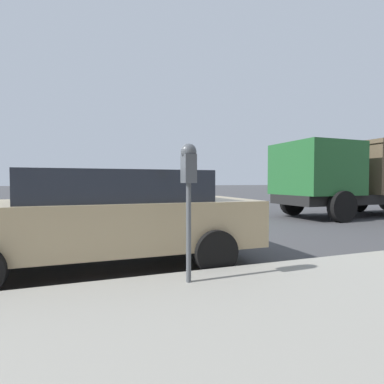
{
  "coord_description": "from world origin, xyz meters",
  "views": [
    {
      "loc": [
        -5.97,
        0.76,
        1.33
      ],
      "look_at": [
        -2.49,
        -0.48,
        1.2
      ],
      "focal_mm": 28.0,
      "sensor_mm": 36.0,
      "label": 1
    }
  ],
  "objects": [
    {
      "name": "dump_truck",
      "position": [
        2.9,
        -10.11,
        1.63
      ],
      "size": [
        2.91,
        8.12,
        2.87
      ],
      "rotation": [
        0.0,
        0.0,
        0.03
      ],
      "color": "black",
      "rests_on": "ground_plane"
    },
    {
      "name": "car_tan",
      "position": [
        -1.09,
        0.42,
        0.8
      ],
      "size": [
        2.13,
        4.75,
        1.5
      ],
      "rotation": [
        0.0,
        0.0,
        -0.01
      ],
      "color": "tan",
      "rests_on": "ground_plane"
    },
    {
      "name": "ground_plane",
      "position": [
        0.0,
        0.0,
        0.0
      ],
      "size": [
        220.0,
        220.0,
        0.0
      ],
      "primitive_type": "plane",
      "color": "#424244"
    },
    {
      "name": "parking_meter",
      "position": [
        -2.61,
        -0.39,
        1.4
      ],
      "size": [
        0.21,
        0.19,
        1.66
      ],
      "color": "#4C5156",
      "rests_on": "sidewalk"
    }
  ]
}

